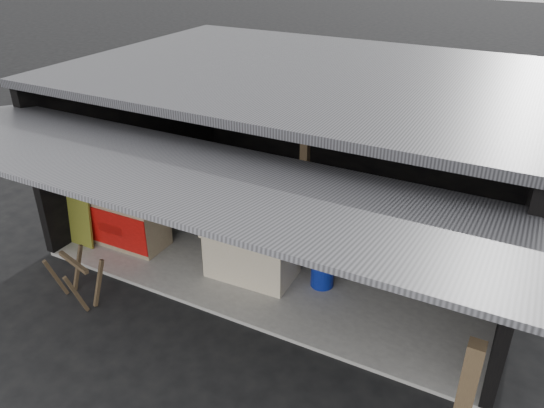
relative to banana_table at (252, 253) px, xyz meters
The scene contains 13 objects.
ground 1.16m from the banana_table, 81.08° to the right, with size 80.00×80.00×0.00m, color black.
concrete_slab 1.50m from the banana_table, 83.37° to the left, with size 7.00×5.00×0.06m, color gray.
shophouse 2.42m from the banana_table, 84.52° to the left, with size 7.40×7.29×3.02m.
banana_table is the anchor object (origin of this frame).
banana_pile 0.45m from the banana_table, 97.13° to the right, with size 1.27×0.76×0.15m, color yellow, non-canonical shape.
white_crate 1.08m from the banana_table, 86.21° to the left, with size 0.99×0.69×1.07m.
neighbor_stall 2.44m from the banana_table, behind, with size 1.51×0.70×1.55m.
green_signboard 3.13m from the banana_table, 168.85° to the right, with size 0.60×0.04×0.90m, color black.
sawhorse 2.61m from the banana_table, 138.80° to the right, with size 0.77×0.76×0.71m.
water_barrel 1.12m from the banana_table, 12.81° to the left, with size 0.35×0.35×0.52m, color navy.
plastic_chair 2.56m from the banana_table, 30.38° to the left, with size 0.54×0.54×0.89m.
magenta_rug 2.54m from the banana_table, 28.31° to the left, with size 1.50×1.00×0.01m, color maroon.
picture_frames 4.11m from the banana_table, 90.00° to the left, with size 1.62×0.04×0.46m.
Camera 1 is at (3.34, -4.90, 4.96)m, focal length 35.00 mm.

